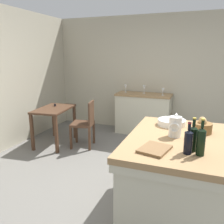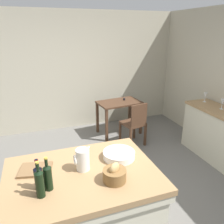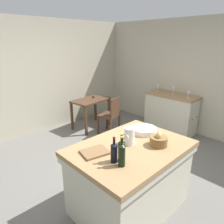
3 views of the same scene
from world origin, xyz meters
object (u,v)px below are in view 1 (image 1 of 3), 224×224
Objects in this scene: wooden_chair at (85,122)px; wash_bowl at (172,122)px; island_table at (176,174)px; wine_bottle_amber at (188,141)px; wine_glass_far_left at (163,90)px; side_cabinet at (143,114)px; cutting_board at (155,149)px; wine_bottle_dark at (193,138)px; wine_glass_middle at (126,87)px; writing_desk at (54,114)px; bread_basket at (202,127)px; wine_bottle_green at (201,141)px; pitcher at (175,126)px; wine_glass_left at (144,88)px.

wash_bowl reaches higher than wooden_chair.
wine_bottle_amber is (-0.39, -0.10, 0.53)m from island_table.
wine_glass_far_left is (2.95, 0.67, -0.01)m from wine_bottle_amber.
side_cabinet is 4.13× the size of cutting_board.
wine_glass_middle is (2.98, 1.56, -0.00)m from wine_bottle_dark.
bread_basket is at bearing -112.10° from writing_desk.
wine_glass_far_left is at bearing -57.45° from writing_desk.
wine_bottle_amber is 0.10m from wine_bottle_green.
side_cabinet is 0.70m from wine_glass_far_left.
wine_bottle_amber is (-0.41, -0.15, 0.00)m from pitcher.
wine_bottle_green is 3.46m from wine_glass_middle.
wine_bottle_green is at bearing 178.93° from bread_basket.
wooden_chair is 5.00× the size of wine_glass_left.
wine_bottle_green is at bearing -158.32° from side_cabinet.
wine_bottle_dark is (-1.74, -1.97, 0.54)m from wooden_chair.
bread_basket is 0.69× the size of wine_bottle_dark.
writing_desk is 5.40× the size of wine_glass_middle.
wine_glass_middle is (2.65, 1.37, 0.01)m from pitcher.
side_cabinet is 4.76× the size of pitcher.
wine_bottle_dark is 3.37m from wine_glass_middle.
wine_glass_far_left is (2.98, 0.39, 0.09)m from cutting_board.
wine_glass_far_left is at bearing 7.41° from cutting_board.
writing_desk is at bearing 130.44° from side_cabinet.
writing_desk is at bearing 122.55° from wine_glass_far_left.
pitcher reaches higher than writing_desk.
wooden_chair is 2.65× the size of wash_bowl.
wash_bowl is (0.43, 0.13, 0.45)m from island_table.
bread_basket is (-1.09, -2.69, 0.35)m from writing_desk.
side_cabinet is at bearing 27.00° from bread_basket.
side_cabinet is 0.72m from wine_glass_middle.
wine_glass_middle reaches higher than side_cabinet.
side_cabinet is 1.96m from writing_desk.
wash_bowl is 0.85m from wine_bottle_amber.
island_table is 0.53m from pitcher.
cutting_board is 0.96× the size of wine_bottle_dark.
side_cabinet is at bearing -35.56° from wooden_chair.
cutting_board is at bearing -127.51° from writing_desk.
wash_bowl is 1.18× the size of wine_bottle_amber.
wine_glass_left is at bearing 19.66° from pitcher.
wine_bottle_dark is 1.08× the size of wine_bottle_amber.
wash_bowl is 2.23× the size of wine_glass_far_left.
side_cabinet is 2.81m from pitcher.
wash_bowl is 0.88m from wine_bottle_green.
wine_glass_left is (2.63, 0.94, 0.01)m from pitcher.
wine_bottle_amber is at bearing -84.58° from cutting_board.
wine_glass_left is at bearing 19.76° from wine_bottle_amber.
wine_glass_far_left is at bearing 13.74° from wine_bottle_dark.
wash_bowl is 1.89× the size of wine_glass_left.
pitcher is at bearing 20.38° from wine_bottle_amber.
wine_glass_left reaches higher than side_cabinet.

